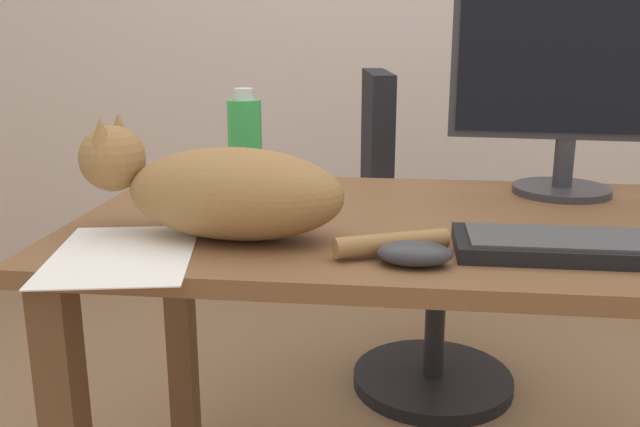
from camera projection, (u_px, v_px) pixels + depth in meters
name	position (u px, v px, depth m)	size (l,w,h in m)	color
desk	(453.00, 277.00, 1.27)	(1.37, 0.70, 0.73)	brown
office_chair	(421.00, 257.00, 2.02)	(0.48, 0.48, 0.95)	black
monitor	(571.00, 84.00, 1.39)	(0.48, 0.20, 0.42)	#333338
keyboard	(601.00, 246.00, 1.05)	(0.44, 0.15, 0.03)	black
cat	(222.00, 189.00, 1.12)	(0.61, 0.22, 0.20)	olive
computer_mouse	(415.00, 254.00, 1.00)	(0.11, 0.06, 0.04)	#333338
paper_sheet	(123.00, 254.00, 1.05)	(0.21, 0.30, 0.00)	white
water_bottle	(245.00, 143.00, 1.47)	(0.07, 0.07, 0.21)	green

